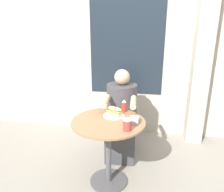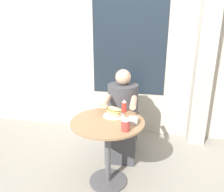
# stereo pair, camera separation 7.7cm
# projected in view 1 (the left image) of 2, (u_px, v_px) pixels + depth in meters

# --- Properties ---
(ground_plane) EXTENTS (8.00, 8.00, 0.00)m
(ground_plane) POSITION_uv_depth(u_px,v_px,m) (109.00, 181.00, 2.49)
(ground_plane) COLOR gray
(storefront_wall) EXTENTS (8.00, 0.09, 2.80)m
(storefront_wall) POSITION_uv_depth(u_px,v_px,m) (125.00, 46.00, 3.33)
(storefront_wall) COLOR beige
(storefront_wall) RESTS_ON ground_plane
(lattice_pillar) EXTENTS (0.23, 0.23, 2.40)m
(lattice_pillar) POSITION_uv_depth(u_px,v_px,m) (201.00, 63.00, 3.04)
(lattice_pillar) COLOR #B2ADA3
(lattice_pillar) RESTS_ON ground_plane
(cafe_table) EXTENTS (0.77, 0.77, 0.75)m
(cafe_table) POSITION_uv_depth(u_px,v_px,m) (108.00, 138.00, 2.32)
(cafe_table) COLOR #997551
(cafe_table) RESTS_ON ground_plane
(diner_chair) EXTENTS (0.40, 0.40, 0.87)m
(diner_chair) POSITION_uv_depth(u_px,v_px,m) (124.00, 109.00, 3.20)
(diner_chair) COLOR #333338
(diner_chair) RESTS_ON ground_plane
(seated_diner) EXTENTS (0.41, 0.72, 1.17)m
(seated_diner) POSITION_uv_depth(u_px,v_px,m) (121.00, 120.00, 2.88)
(seated_diner) COLOR #424247
(seated_diner) RESTS_ON ground_plane
(sandwich_on_plate) EXTENTS (0.24, 0.24, 0.10)m
(sandwich_on_plate) POSITION_uv_depth(u_px,v_px,m) (114.00, 112.00, 2.37)
(sandwich_on_plate) COLOR white
(sandwich_on_plate) RESTS_ON cafe_table
(drink_cup) EXTENTS (0.09, 0.09, 0.11)m
(drink_cup) POSITION_uv_depth(u_px,v_px,m) (127.00, 125.00, 2.04)
(drink_cup) COLOR #B73D38
(drink_cup) RESTS_ON cafe_table
(napkin_box) EXTENTS (0.09, 0.09, 0.06)m
(napkin_box) POSITION_uv_depth(u_px,v_px,m) (134.00, 120.00, 2.20)
(napkin_box) COLOR silver
(napkin_box) RESTS_ON cafe_table
(condiment_bottle) EXTENTS (0.05, 0.05, 0.14)m
(condiment_bottle) POSITION_uv_depth(u_px,v_px,m) (124.00, 106.00, 2.48)
(condiment_bottle) COLOR red
(condiment_bottle) RESTS_ON cafe_table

